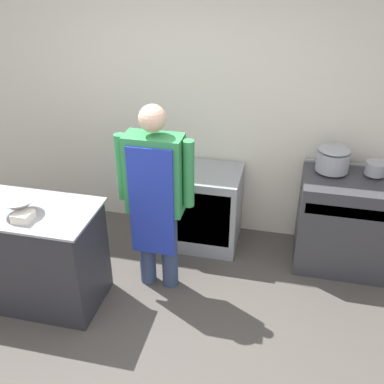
# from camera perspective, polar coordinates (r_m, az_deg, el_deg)

# --- Properties ---
(ground_plane) EXTENTS (14.00, 14.00, 0.00)m
(ground_plane) POSITION_cam_1_polar(r_m,az_deg,el_deg) (3.44, -6.55, -22.56)
(ground_plane) COLOR #4C4742
(wall_back) EXTENTS (8.00, 0.05, 2.70)m
(wall_back) POSITION_cam_1_polar(r_m,az_deg,el_deg) (4.33, 1.32, 11.29)
(wall_back) COLOR silver
(wall_back) RESTS_ON ground_plane
(prep_counter) EXTENTS (1.32, 0.61, 0.89)m
(prep_counter) POSITION_cam_1_polar(r_m,az_deg,el_deg) (3.98, -20.64, -7.30)
(prep_counter) COLOR #2D2D33
(prep_counter) RESTS_ON ground_plane
(stove) EXTENTS (0.85, 0.60, 0.91)m
(stove) POSITION_cam_1_polar(r_m,az_deg,el_deg) (4.33, 18.93, -3.67)
(stove) COLOR #38383D
(stove) RESTS_ON ground_plane
(fridge_unit) EXTENTS (0.65, 0.57, 0.79)m
(fridge_unit) POSITION_cam_1_polar(r_m,az_deg,el_deg) (4.41, 1.78, -2.02)
(fridge_unit) COLOR #93999E
(fridge_unit) RESTS_ON ground_plane
(person_cook) EXTENTS (0.63, 0.24, 1.66)m
(person_cook) POSITION_cam_1_polar(r_m,az_deg,el_deg) (3.60, -4.68, 0.07)
(person_cook) COLOR #38476B
(person_cook) RESTS_ON ground_plane
(mixing_bowl) EXTENTS (0.28, 0.28, 0.13)m
(mixing_bowl) POSITION_cam_1_polar(r_m,az_deg,el_deg) (3.62, -21.09, -1.59)
(mixing_bowl) COLOR #9EA0A8
(mixing_bowl) RESTS_ON prep_counter
(plastic_tub) EXTENTS (0.13, 0.13, 0.07)m
(plastic_tub) POSITION_cam_1_polar(r_m,az_deg,el_deg) (3.52, -20.67, -2.94)
(plastic_tub) COLOR silver
(plastic_tub) RESTS_ON prep_counter
(stock_pot) EXTENTS (0.29, 0.29, 0.22)m
(stock_pot) POSITION_cam_1_polar(r_m,az_deg,el_deg) (4.14, 17.48, 4.08)
(stock_pot) COLOR #9EA0A8
(stock_pot) RESTS_ON stove
(sauce_pot) EXTENTS (0.17, 0.17, 0.11)m
(sauce_pot) POSITION_cam_1_polar(r_m,az_deg,el_deg) (4.21, 22.26, 2.81)
(sauce_pot) COLOR #9EA0A8
(sauce_pot) RESTS_ON stove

